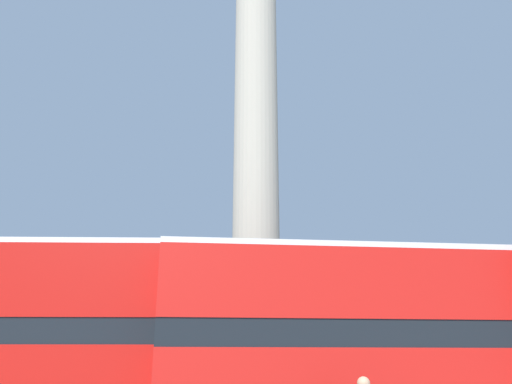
% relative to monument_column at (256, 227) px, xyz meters
% --- Properties ---
extents(monument_column, '(6.29, 6.29, 23.38)m').
position_rel_monument_column_xyz_m(monument_column, '(0.00, 0.00, 0.00)').
color(monument_column, '#ADA593').
rests_on(monument_column, ground_plane).
extents(bus_c, '(11.17, 3.52, 4.28)m').
position_rel_monument_column_xyz_m(bus_c, '(3.34, -6.33, -4.25)').
color(bus_c, red).
rests_on(bus_c, ground_plane).
extents(street_lamp, '(0.41, 0.41, 5.02)m').
position_rel_monument_column_xyz_m(street_lamp, '(3.56, -2.93, -3.83)').
color(street_lamp, black).
rests_on(street_lamp, ground_plane).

